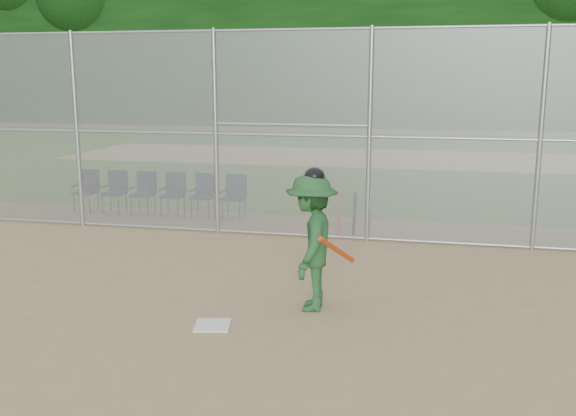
# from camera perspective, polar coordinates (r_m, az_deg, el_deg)

# --- Properties ---
(ground) EXTENTS (100.00, 100.00, 0.00)m
(ground) POSITION_cam_1_polar(r_m,az_deg,el_deg) (7.91, -3.98, -11.42)
(ground) COLOR tan
(ground) RESTS_ON ground
(grass_strip) EXTENTS (100.00, 100.00, 0.00)m
(grass_strip) POSITION_cam_1_polar(r_m,az_deg,el_deg) (25.26, 7.62, 4.45)
(grass_strip) COLOR #356A1F
(grass_strip) RESTS_ON ground
(dirt_patch_far) EXTENTS (24.00, 24.00, 0.00)m
(dirt_patch_far) POSITION_cam_1_polar(r_m,az_deg,el_deg) (25.26, 7.62, 4.46)
(dirt_patch_far) COLOR tan
(dirt_patch_far) RESTS_ON ground
(backstop_fence) EXTENTS (16.09, 0.09, 4.00)m
(backstop_fence) POSITION_cam_1_polar(r_m,az_deg,el_deg) (12.21, 2.55, 6.77)
(backstop_fence) COLOR gray
(backstop_fence) RESTS_ON ground
(treeline) EXTENTS (81.00, 60.00, 11.00)m
(treeline) POSITION_cam_1_polar(r_m,az_deg,el_deg) (27.17, 8.32, 16.54)
(treeline) COLOR black
(treeline) RESTS_ON ground
(home_plate) EXTENTS (0.52, 0.52, 0.02)m
(home_plate) POSITION_cam_1_polar(r_m,az_deg,el_deg) (8.29, -6.72, -10.30)
(home_plate) COLOR silver
(home_plate) RESTS_ON ground
(batter_at_plate) EXTENTS (0.96, 1.37, 1.94)m
(batter_at_plate) POSITION_cam_1_polar(r_m,az_deg,el_deg) (8.56, 2.09, -2.99)
(batter_at_plate) COLOR #1F4F26
(batter_at_plate) RESTS_ON ground
(spare_bats) EXTENTS (0.66, 0.35, 0.83)m
(spare_bats) POSITION_cam_1_polar(r_m,az_deg,el_deg) (12.81, 5.92, -0.55)
(spare_bats) COLOR #D84C14
(spare_bats) RESTS_ON ground
(chair_0) EXTENTS (0.54, 0.52, 0.96)m
(chair_0) POSITION_cam_1_polar(r_m,az_deg,el_deg) (15.68, -17.55, 1.45)
(chair_0) COLOR #0F1437
(chair_0) RESTS_ON ground
(chair_1) EXTENTS (0.54, 0.52, 0.96)m
(chair_1) POSITION_cam_1_polar(r_m,az_deg,el_deg) (15.33, -15.22, 1.36)
(chair_1) COLOR #0F1437
(chair_1) RESTS_ON ground
(chair_2) EXTENTS (0.54, 0.52, 0.96)m
(chair_2) POSITION_cam_1_polar(r_m,az_deg,el_deg) (15.02, -12.78, 1.27)
(chair_2) COLOR #0F1437
(chair_2) RESTS_ON ground
(chair_3) EXTENTS (0.54, 0.52, 0.96)m
(chair_3) POSITION_cam_1_polar(r_m,az_deg,el_deg) (14.73, -10.23, 1.18)
(chair_3) COLOR #0F1437
(chair_3) RESTS_ON ground
(chair_4) EXTENTS (0.54, 0.52, 0.96)m
(chair_4) POSITION_cam_1_polar(r_m,az_deg,el_deg) (14.47, -7.59, 1.08)
(chair_4) COLOR #0F1437
(chair_4) RESTS_ON ground
(chair_5) EXTENTS (0.54, 0.52, 0.96)m
(chair_5) POSITION_cam_1_polar(r_m,az_deg,el_deg) (14.24, -4.87, 0.97)
(chair_5) COLOR #0F1437
(chair_5) RESTS_ON ground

